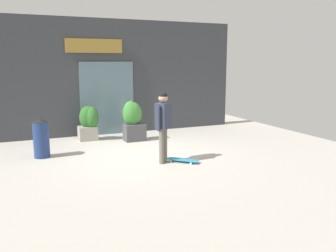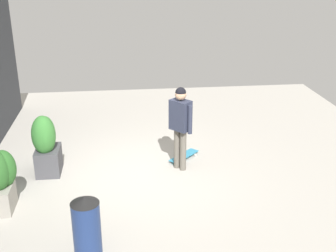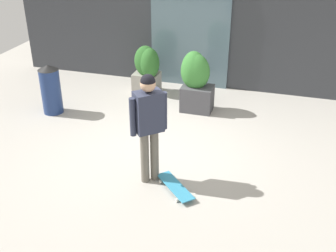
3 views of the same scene
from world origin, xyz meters
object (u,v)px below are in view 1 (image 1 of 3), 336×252
Objects in this scene: skateboarder at (163,120)px; planter_box_left at (89,122)px; skateboard at (182,160)px; planter_box_right at (133,120)px; trash_bin at (41,138)px.

skateboarder reaches higher than planter_box_left.
skateboard is 2.92m from planter_box_right.
trash_bin is (-3.15, 1.88, 0.45)m from skateboard.
planter_box_right is at bearing 142.66° from skateboard.
skateboard is 3.84m from planter_box_left.
trash_bin reaches higher than skateboard.
skateboarder is 1.60× the size of planter_box_left.
planter_box_left is 0.87× the size of planter_box_right.
skateboard is at bearing -64.80° from planter_box_left.
skateboarder is at bearing -70.45° from planter_box_left.
skateboard is at bearing -82.45° from planter_box_right.
skateboarder is 2.70m from planter_box_right.
planter_box_right reaches higher than skateboard.
planter_box_right is (0.08, 2.67, -0.40)m from skateboarder.
skateboard is 3.70m from trash_bin.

